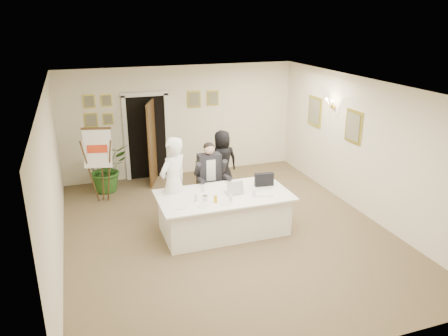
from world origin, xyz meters
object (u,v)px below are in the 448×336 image
at_px(flip_chart, 100,169).
at_px(laptop, 233,186).
at_px(seated_man, 210,177).
at_px(steel_jug, 205,198).
at_px(laptop_bag, 264,179).
at_px(conference_table, 224,213).
at_px(standing_man, 173,184).
at_px(potted_palm, 106,168).
at_px(oj_glass, 216,199).
at_px(standing_woman, 222,161).
at_px(paper_stack, 265,194).

xyz_separation_m(flip_chart, laptop, (2.30, -2.19, 0.13)).
height_order(seated_man, steel_jug, seated_man).
distance_m(laptop_bag, steel_jug, 1.37).
distance_m(flip_chart, steel_jug, 2.93).
bearing_deg(laptop, seated_man, 95.90).
relative_size(conference_table, laptop, 7.20).
relative_size(standing_man, potted_palm, 1.65).
bearing_deg(steel_jug, conference_table, 24.21).
height_order(seated_man, flip_chart, flip_chart).
height_order(laptop, oj_glass, laptop).
height_order(standing_woman, laptop_bag, standing_woman).
bearing_deg(standing_woman, conference_table, 71.06).
height_order(conference_table, standing_woman, standing_woman).
bearing_deg(laptop, potted_palm, 124.20).
height_order(conference_table, laptop_bag, laptop_bag).
relative_size(laptop, paper_stack, 1.25).
distance_m(standing_woman, laptop_bag, 1.85).
relative_size(standing_man, laptop, 5.33).
height_order(seated_man, laptop_bag, seated_man).
height_order(laptop, steel_jug, laptop).
relative_size(flip_chart, standing_woman, 1.15).
relative_size(conference_table, laptop_bag, 6.67).
relative_size(laptop, laptop_bag, 0.93).
relative_size(potted_palm, steel_jug, 10.18).
bearing_deg(laptop_bag, potted_palm, 142.83).
bearing_deg(flip_chart, oj_glass, -53.76).
xyz_separation_m(conference_table, laptop, (0.20, 0.02, 0.52)).
xyz_separation_m(conference_table, laptop_bag, (0.90, 0.16, 0.51)).
bearing_deg(conference_table, laptop_bag, 9.87).
bearing_deg(laptop, paper_stack, -32.80).
relative_size(conference_table, paper_stack, 9.00).
height_order(standing_man, standing_woman, standing_man).
bearing_deg(potted_palm, conference_table, -55.61).
xyz_separation_m(standing_man, standing_woman, (1.50, 1.50, -0.19)).
relative_size(laptop_bag, steel_jug, 3.41).
height_order(laptop_bag, oj_glass, laptop_bag).
xyz_separation_m(standing_man, potted_palm, (-1.10, 2.38, -0.36)).
bearing_deg(conference_table, paper_stack, -21.22).
distance_m(standing_woman, oj_glass, 2.46).
relative_size(seated_man, flip_chart, 0.90).
bearing_deg(laptop, steel_jug, -164.17).
height_order(standing_woman, potted_palm, standing_woman).
height_order(potted_palm, paper_stack, potted_palm).
relative_size(conference_table, seated_man, 1.65).
relative_size(laptop, steel_jug, 3.15).
bearing_deg(conference_table, standing_woman, 72.02).
distance_m(seated_man, oj_glass, 1.36).
distance_m(standing_man, laptop, 1.15).
bearing_deg(flip_chart, laptop, -43.53).
distance_m(conference_table, laptop, 0.56).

